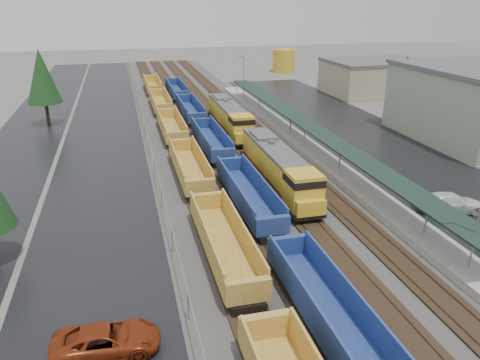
% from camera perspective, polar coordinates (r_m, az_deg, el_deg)
% --- Properties ---
extents(ballast_strip, '(20.00, 160.00, 0.08)m').
position_cam_1_polar(ballast_strip, '(66.10, -3.17, 5.89)').
color(ballast_strip, '#302D2B').
rests_on(ballast_strip, ground).
extents(trackbed, '(14.60, 160.00, 0.22)m').
position_cam_1_polar(trackbed, '(66.06, -3.17, 5.99)').
color(trackbed, black).
rests_on(trackbed, ground).
extents(west_parking_lot, '(10.00, 160.00, 0.02)m').
position_cam_1_polar(west_parking_lot, '(65.04, -16.28, 4.77)').
color(west_parking_lot, black).
rests_on(west_parking_lot, ground).
extents(west_road, '(9.00, 160.00, 0.02)m').
position_cam_1_polar(west_road, '(66.24, -24.94, 3.91)').
color(west_road, black).
rests_on(west_road, ground).
extents(east_commuter_lot, '(16.00, 100.00, 0.02)m').
position_cam_1_polar(east_commuter_lot, '(63.57, 15.79, 4.45)').
color(east_commuter_lot, black).
rests_on(east_commuter_lot, ground).
extents(station_platform, '(3.00, 80.00, 8.00)m').
position_cam_1_polar(station_platform, '(59.29, 7.81, 4.60)').
color(station_platform, '#9E9B93').
rests_on(station_platform, ground).
extents(chainlink_fence, '(0.08, 160.04, 2.02)m').
position_cam_1_polar(chainlink_fence, '(63.11, -11.45, 6.23)').
color(chainlink_fence, gray).
rests_on(chainlink_fence, ground).
extents(distant_hills, '(301.00, 140.00, 25.20)m').
position_cam_1_polar(distant_hills, '(221.41, 0.73, 16.77)').
color(distant_hills, '#4C5D49').
rests_on(distant_hills, ground).
extents(tree_west_far, '(4.84, 4.84, 11.00)m').
position_cam_1_polar(tree_west_far, '(74.11, -23.02, 11.56)').
color(tree_west_far, '#332316').
rests_on(tree_west_far, ground).
extents(tree_east, '(4.40, 4.40, 10.00)m').
position_cam_1_polar(tree_east, '(73.50, 19.46, 11.44)').
color(tree_east, '#332316').
rests_on(tree_east, ground).
extents(locomotive_lead, '(2.76, 18.20, 4.12)m').
position_cam_1_polar(locomotive_lead, '(45.46, 4.75, 1.48)').
color(locomotive_lead, black).
rests_on(locomotive_lead, ground).
extents(locomotive_trail, '(2.76, 18.20, 4.12)m').
position_cam_1_polar(locomotive_trail, '(64.83, -1.25, 7.60)').
color(locomotive_trail, black).
rests_on(locomotive_trail, ground).
extents(well_string_yellow, '(2.82, 113.57, 2.50)m').
position_cam_1_polar(well_string_yellow, '(48.70, -6.18, 1.55)').
color(well_string_yellow, '#A57C2D').
rests_on(well_string_yellow, ground).
extents(well_string_blue, '(2.75, 119.75, 2.44)m').
position_cam_1_polar(well_string_blue, '(41.78, 0.96, -1.78)').
color(well_string_blue, navy).
rests_on(well_string_blue, ground).
extents(storage_tank, '(5.54, 5.54, 5.54)m').
position_cam_1_polar(storage_tank, '(122.22, 5.35, 14.27)').
color(storage_tank, gold).
rests_on(storage_tank, ground).
extents(parked_car_west_c, '(2.74, 5.69, 1.56)m').
position_cam_1_polar(parked_car_west_c, '(26.93, -15.96, -18.31)').
color(parked_car_west_c, maroon).
rests_on(parked_car_west_c, ground).
extents(parked_car_east_c, '(3.67, 6.05, 1.64)m').
position_cam_1_polar(parked_car_east_c, '(45.03, 24.36, -2.56)').
color(parked_car_east_c, white).
rests_on(parked_car_east_c, ground).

